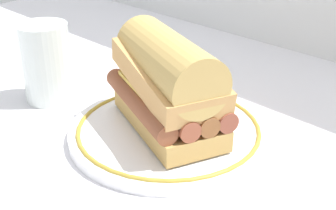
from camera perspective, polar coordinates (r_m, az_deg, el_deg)
name	(u,v)px	position (r m, az deg, el deg)	size (l,w,h in m)	color
ground_plane	(159,131)	(0.61, -1.14, -3.22)	(1.50, 1.50, 0.00)	white
plate	(168,131)	(0.59, 0.00, -3.20)	(0.25, 0.25, 0.01)	white
sausage_sandwich	(168,83)	(0.56, 0.00, 2.75)	(0.20, 0.15, 0.12)	tan
drinking_glass	(47,67)	(0.70, -14.71, 4.55)	(0.07, 0.07, 0.12)	silver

